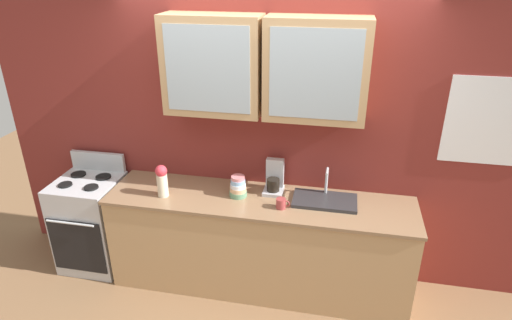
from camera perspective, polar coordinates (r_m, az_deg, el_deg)
name	(u,v)px	position (r m, az deg, el deg)	size (l,w,h in m)	color
ground_plane	(259,282)	(4.23, 0.39, -15.76)	(10.00, 10.00, 0.00)	brown
back_wall_unit	(267,120)	(3.74, 1.49, 5.29)	(5.02, 0.42, 2.73)	maroon
counter	(259,243)	(3.95, 0.41, -10.81)	(2.64, 0.63, 0.90)	tan
stove_range	(92,222)	(4.50, -20.67, -7.64)	(0.57, 0.61, 1.08)	silver
sink_faucet	(325,200)	(3.71, 9.00, -5.18)	(0.53, 0.30, 0.27)	#2D2D30
bowl_stack	(238,187)	(3.73, -2.36, -3.56)	(0.15, 0.15, 0.19)	#669972
vase	(162,180)	(3.78, -12.23, -2.58)	(0.10, 0.10, 0.29)	beige
cup_near_sink	(281,203)	(3.57, 3.32, -5.71)	(0.12, 0.08, 0.09)	#993838
coffee_maker	(274,180)	(3.80, 2.40, -2.62)	(0.17, 0.20, 0.29)	#B7B7BC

